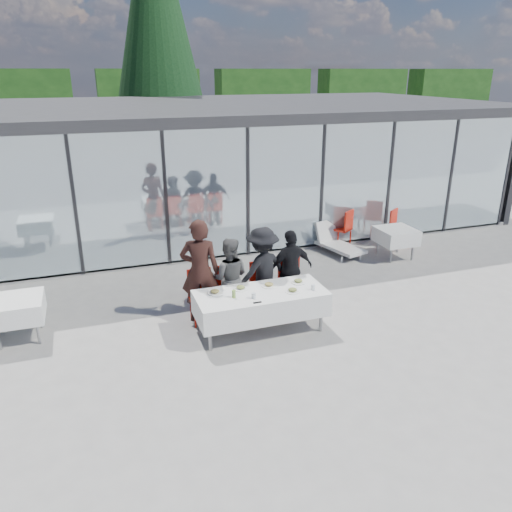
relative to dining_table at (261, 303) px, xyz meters
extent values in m
plane|color=gray|center=(-0.06, -0.34, -0.54)|extent=(90.00, 90.00, 0.00)
cube|color=gray|center=(1.94, 7.66, -0.49)|extent=(14.00, 8.00, 0.10)
cube|color=black|center=(1.94, 11.56, 1.06)|extent=(14.00, 0.20, 3.20)
cube|color=black|center=(8.84, 7.66, 1.06)|extent=(0.20, 8.00, 3.20)
cube|color=silver|center=(1.94, 3.69, 1.06)|extent=(13.60, 0.06, 3.10)
cube|color=#2D2D30|center=(1.94, 7.26, 2.78)|extent=(14.80, 8.80, 0.24)
cube|color=#262628|center=(-2.91, 3.69, 1.06)|extent=(0.08, 0.10, 3.10)
cube|color=#262628|center=(-0.97, 3.69, 1.06)|extent=(0.08, 0.10, 3.10)
cube|color=#262628|center=(0.97, 3.69, 1.06)|extent=(0.08, 0.10, 3.10)
cube|color=#262628|center=(2.91, 3.69, 1.06)|extent=(0.08, 0.10, 3.10)
cube|color=#262628|center=(4.86, 3.69, 1.06)|extent=(0.08, 0.10, 3.10)
cube|color=#262628|center=(6.80, 3.69, 1.06)|extent=(0.08, 0.10, 3.10)
cube|color=#262628|center=(8.74, 3.69, 1.06)|extent=(0.08, 0.10, 3.10)
cube|color=red|center=(-0.56, 6.16, -0.09)|extent=(0.45, 0.45, 0.90)
cube|color=red|center=(0.94, 6.66, -0.09)|extent=(0.45, 0.45, 0.90)
cube|color=red|center=(3.44, 6.16, -0.09)|extent=(0.45, 0.45, 0.90)
cube|color=red|center=(5.44, 6.86, -0.09)|extent=(0.45, 0.45, 0.90)
cube|color=#143410|center=(-6.06, 27.66, 1.66)|extent=(6.50, 2.00, 4.40)
cube|color=#143410|center=(1.94, 27.66, 1.66)|extent=(6.50, 2.00, 4.40)
cube|color=#143410|center=(9.94, 27.66, 1.66)|extent=(6.50, 2.00, 4.40)
cube|color=#143410|center=(17.94, 27.66, 1.66)|extent=(6.50, 2.00, 4.40)
cube|color=#143410|center=(25.94, 27.66, 1.66)|extent=(6.50, 2.00, 4.40)
cube|color=white|center=(0.00, 0.00, 0.00)|extent=(2.26, 0.96, 0.42)
cylinder|color=gray|center=(-1.00, -0.35, -0.18)|extent=(0.06, 0.06, 0.71)
cylinder|color=gray|center=(1.00, -0.35, -0.18)|extent=(0.06, 0.06, 0.71)
cylinder|color=gray|center=(-1.00, 0.35, -0.18)|extent=(0.06, 0.06, 0.71)
cylinder|color=gray|center=(1.00, 0.35, -0.18)|extent=(0.06, 0.06, 0.71)
imported|color=#321A16|center=(-0.88, 0.76, 0.43)|extent=(0.88, 0.88, 1.93)
cube|color=red|center=(-0.88, 0.66, -0.09)|extent=(0.44, 0.44, 0.05)
cube|color=red|center=(-0.88, 0.86, 0.16)|extent=(0.44, 0.04, 0.55)
cylinder|color=red|center=(-1.06, 0.48, -0.32)|extent=(0.04, 0.04, 0.43)
cylinder|color=red|center=(-0.70, 0.48, -0.32)|extent=(0.04, 0.04, 0.43)
cylinder|color=red|center=(-1.06, 0.84, -0.32)|extent=(0.04, 0.04, 0.43)
cylinder|color=red|center=(-0.70, 0.84, -0.32)|extent=(0.04, 0.04, 0.43)
imported|color=#545454|center=(-0.35, 0.76, 0.22)|extent=(0.94, 0.94, 1.52)
cube|color=red|center=(-0.35, 0.66, -0.09)|extent=(0.44, 0.44, 0.05)
cube|color=red|center=(-0.35, 0.86, 0.16)|extent=(0.44, 0.04, 0.55)
cylinder|color=red|center=(-0.53, 0.48, -0.32)|extent=(0.04, 0.04, 0.43)
cylinder|color=red|center=(-0.17, 0.48, -0.32)|extent=(0.04, 0.04, 0.43)
cylinder|color=red|center=(-0.53, 0.84, -0.32)|extent=(0.04, 0.04, 0.43)
cylinder|color=red|center=(-0.17, 0.84, -0.32)|extent=(0.04, 0.04, 0.43)
imported|color=black|center=(0.30, 0.76, 0.29)|extent=(1.35, 1.35, 1.66)
cube|color=red|center=(0.30, 0.66, -0.09)|extent=(0.44, 0.44, 0.05)
cube|color=red|center=(0.30, 0.86, 0.16)|extent=(0.44, 0.04, 0.55)
cylinder|color=red|center=(0.12, 0.48, -0.32)|extent=(0.04, 0.04, 0.43)
cylinder|color=red|center=(0.48, 0.48, -0.32)|extent=(0.04, 0.04, 0.43)
cylinder|color=red|center=(0.12, 0.84, -0.32)|extent=(0.04, 0.04, 0.43)
cylinder|color=red|center=(0.48, 0.84, -0.32)|extent=(0.04, 0.04, 0.43)
imported|color=black|center=(0.88, 0.76, 0.23)|extent=(0.99, 0.99, 1.54)
cube|color=red|center=(0.88, 0.66, -0.09)|extent=(0.44, 0.44, 0.05)
cube|color=red|center=(0.88, 0.86, 0.16)|extent=(0.44, 0.04, 0.55)
cylinder|color=red|center=(0.70, 0.48, -0.32)|extent=(0.04, 0.04, 0.43)
cylinder|color=red|center=(1.06, 0.48, -0.32)|extent=(0.04, 0.04, 0.43)
cylinder|color=red|center=(0.70, 0.84, -0.32)|extent=(0.04, 0.04, 0.43)
cylinder|color=red|center=(1.06, 0.84, -0.32)|extent=(0.04, 0.04, 0.43)
cylinder|color=white|center=(-0.76, 0.21, 0.22)|extent=(0.26, 0.26, 0.01)
ellipsoid|color=tan|center=(-0.76, 0.21, 0.25)|extent=(0.15, 0.15, 0.05)
cylinder|color=white|center=(-0.29, 0.23, 0.22)|extent=(0.26, 0.26, 0.01)
ellipsoid|color=#436526|center=(-0.29, 0.23, 0.25)|extent=(0.15, 0.15, 0.05)
cylinder|color=white|center=(0.22, 0.18, 0.22)|extent=(0.26, 0.26, 0.01)
ellipsoid|color=tan|center=(0.22, 0.18, 0.25)|extent=(0.15, 0.15, 0.05)
cylinder|color=white|center=(0.77, 0.16, 0.22)|extent=(0.26, 0.26, 0.01)
ellipsoid|color=#436526|center=(0.77, 0.16, 0.25)|extent=(0.15, 0.15, 0.05)
cylinder|color=white|center=(0.52, -0.17, 0.22)|extent=(0.26, 0.26, 0.01)
ellipsoid|color=#436526|center=(0.52, -0.17, 0.25)|extent=(0.15, 0.15, 0.05)
cylinder|color=#81AA46|center=(-0.50, -0.06, 0.28)|extent=(0.06, 0.06, 0.14)
cylinder|color=silver|center=(-0.20, -0.20, 0.26)|extent=(0.07, 0.07, 0.10)
cylinder|color=silver|center=(0.89, -0.21, 0.26)|extent=(0.07, 0.07, 0.10)
cube|color=black|center=(-0.19, -0.38, 0.22)|extent=(0.14, 0.03, 0.01)
cube|color=white|center=(-3.98, 1.09, 0.02)|extent=(0.86, 0.86, 0.36)
cylinder|color=gray|center=(-3.68, 0.79, -0.18)|extent=(0.05, 0.05, 0.72)
cylinder|color=gray|center=(-4.28, 1.39, -0.18)|extent=(0.05, 0.05, 0.72)
cylinder|color=gray|center=(-3.68, 1.39, -0.18)|extent=(0.05, 0.05, 0.72)
cube|color=white|center=(4.33, 2.39, 0.02)|extent=(0.86, 0.86, 0.36)
cylinder|color=gray|center=(4.03, 2.09, -0.18)|extent=(0.05, 0.05, 0.72)
cylinder|color=gray|center=(4.63, 2.09, -0.18)|extent=(0.05, 0.05, 0.72)
cylinder|color=gray|center=(4.03, 2.69, -0.18)|extent=(0.05, 0.05, 0.72)
cylinder|color=gray|center=(4.63, 2.69, -0.18)|extent=(0.05, 0.05, 0.72)
cube|color=red|center=(4.89, 3.04, -0.09)|extent=(0.61, 0.61, 0.05)
cube|color=red|center=(4.77, 3.20, 0.16)|extent=(0.38, 0.28, 0.55)
cylinder|color=red|center=(4.71, 2.86, -0.32)|extent=(0.04, 0.04, 0.43)
cylinder|color=red|center=(5.07, 2.86, -0.32)|extent=(0.04, 0.04, 0.43)
cylinder|color=red|center=(4.71, 3.22, -0.32)|extent=(0.04, 0.04, 0.43)
cylinder|color=red|center=(5.07, 3.22, -0.32)|extent=(0.04, 0.04, 0.43)
cube|color=red|center=(3.52, 3.64, -0.09)|extent=(0.61, 0.61, 0.05)
cube|color=red|center=(3.63, 3.48, 0.16)|extent=(0.39, 0.28, 0.55)
cylinder|color=red|center=(3.34, 3.46, -0.32)|extent=(0.04, 0.04, 0.43)
cylinder|color=red|center=(3.70, 3.46, -0.32)|extent=(0.04, 0.04, 0.43)
cylinder|color=red|center=(3.34, 3.82, -0.32)|extent=(0.04, 0.04, 0.43)
cylinder|color=red|center=(3.70, 3.82, -0.32)|extent=(0.04, 0.04, 0.43)
cube|color=silver|center=(3.20, 3.06, -0.36)|extent=(0.92, 1.41, 0.08)
cube|color=silver|center=(3.06, 3.59, -0.09)|extent=(0.65, 0.41, 0.54)
cylinder|color=silver|center=(2.95, 2.51, -0.47)|extent=(0.04, 0.04, 0.14)
cylinder|color=silver|center=(3.45, 2.51, -0.47)|extent=(0.04, 0.04, 0.14)
cylinder|color=silver|center=(2.95, 3.61, -0.47)|extent=(0.04, 0.04, 0.14)
cylinder|color=silver|center=(3.45, 3.61, -0.47)|extent=(0.04, 0.04, 0.14)
cylinder|color=#382316|center=(0.44, 12.66, 0.46)|extent=(0.44, 0.44, 2.00)
cone|color=black|center=(0.44, 12.66, 5.46)|extent=(4.00, 4.00, 9.00)
camera|label=1|loc=(-2.62, -7.36, 3.80)|focal=35.00mm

